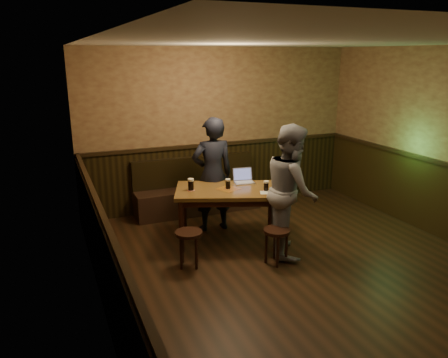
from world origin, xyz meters
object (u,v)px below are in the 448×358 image
pub_table (228,196)px  pint_mid (228,184)px  stool_left (189,239)px  person_suit (213,175)px  laptop (243,179)px  person_grey (291,190)px  pint_right (266,186)px  bench (198,194)px  pint_left (191,184)px  stool_right (277,236)px

pub_table → pint_mid: (-0.01, 0.00, 0.18)m
stool_left → person_suit: size_ratio=0.27×
laptop → person_grey: size_ratio=0.18×
pub_table → laptop: 0.44m
pub_table → laptop: laptop is taller
pint_mid → person_grey: person_grey is taller
pint_mid → pint_right: pint_mid is taller
bench → pint_left: pint_left is taller
bench → pint_mid: size_ratio=14.76×
pint_right → person_suit: size_ratio=0.08×
stool_left → laptop: size_ratio=1.46×
person_suit → person_grey: person_grey is taller
person_grey → pint_mid: bearing=67.1°
person_grey → pint_left: bearing=78.2°
bench → stool_left: bearing=-112.3°
pint_left → person_grey: bearing=-34.4°
pint_mid → laptop: bearing=32.3°
pint_right → laptop: 0.53m
pub_table → stool_left: bearing=-124.5°
pint_left → laptop: 0.87m
bench → pub_table: (-0.00, -1.38, 0.39)m
stool_left → pint_right: bearing=11.6°
pub_table → pint_left: bearing=-174.0°
pint_left → pint_mid: bearing=-14.7°
pint_mid → person_suit: person_suit is taller
pub_table → person_grey: (0.64, -0.66, 0.20)m
pint_right → person_grey: bearing=-63.1°
stool_left → bench: bearing=67.7°
stool_left → laptop: (1.13, 0.77, 0.48)m
person_suit → person_grey: bearing=124.0°
stool_left → pint_mid: 1.07m
stool_right → pint_mid: size_ratio=3.19×
pub_table → pint_left: pint_left is taller
pub_table → person_suit: size_ratio=0.96×
pub_table → pint_right: (0.46, -0.29, 0.18)m
person_grey → person_suit: bearing=52.5°
bench → laptop: (0.34, -1.15, 0.55)m
stool_left → stool_right: bearing=-18.3°
stool_left → person_suit: 1.40m
pint_left → person_grey: size_ratio=0.10×
pint_left → pub_table: bearing=-14.9°
person_grey → pub_table: bearing=66.9°
pub_table → person_grey: size_ratio=0.95×
stool_left → pint_mid: pint_mid is taller
laptop → person_grey: person_grey is taller
pub_table → person_grey: bearing=-24.8°
bench → pub_table: size_ratio=1.28×
laptop → person_suit: bearing=150.3°
pint_left → pint_right: bearing=-23.6°
pub_table → pint_right: pint_right is taller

